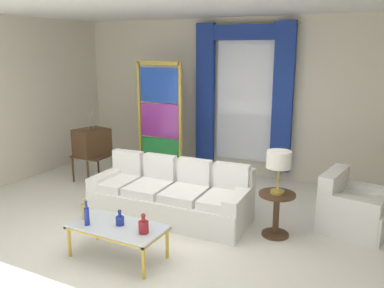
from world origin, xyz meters
TOP-DOWN VIEW (x-y plane):
  - ground_plane at (0.00, 0.00)m, footprint 16.00×16.00m
  - wall_rear at (0.00, 3.06)m, footprint 8.00×0.12m
  - wall_left at (-3.66, 0.60)m, footprint 0.12×7.00m
  - ceiling_slab at (0.00, 0.80)m, footprint 8.00×7.60m
  - curtained_window at (-0.02, 2.89)m, footprint 2.00×0.17m
  - couch_white_long at (-0.25, 0.59)m, footprint 2.38×1.02m
  - coffee_table at (-0.20, -0.78)m, footprint 1.14×0.58m
  - bottle_blue_decanter at (-0.52, -0.93)m, footprint 0.06×0.06m
  - bottle_crystal_tall at (0.19, -0.80)m, footprint 0.12×0.12m
  - bottle_amber_squat at (-0.66, -0.81)m, footprint 0.07×0.07m
  - bottle_ruby_flask at (-0.18, -0.76)m, footprint 0.10×0.10m
  - vintage_tv at (-2.35, 1.29)m, footprint 0.64×0.70m
  - armchair_white at (2.17, 1.29)m, footprint 0.93×0.92m
  - stained_glass_divider at (-1.39, 2.12)m, footprint 0.95×0.05m
  - peacock_figurine at (-0.85, 1.80)m, footprint 0.44×0.60m
  - round_side_table at (1.31, 0.64)m, footprint 0.48×0.48m
  - table_lamp_brass at (1.31, 0.64)m, footprint 0.32×0.32m

SIDE VIEW (x-z plane):
  - ground_plane at x=0.00m, z-range 0.00..0.00m
  - peacock_figurine at x=-0.85m, z-range -0.03..0.47m
  - armchair_white at x=2.17m, z-range -0.11..0.69m
  - couch_white_long at x=-0.25m, z-range -0.12..0.74m
  - round_side_table at x=1.31m, z-range 0.06..0.65m
  - coffee_table at x=-0.20m, z-range 0.17..0.58m
  - bottle_ruby_flask at x=-0.18m, z-range 0.38..0.57m
  - bottle_crystal_tall at x=0.19m, z-range 0.37..0.61m
  - bottle_amber_squat at x=-0.66m, z-range 0.38..0.67m
  - bottle_blue_decanter at x=-0.52m, z-range 0.38..0.69m
  - vintage_tv at x=-2.35m, z-range 0.06..1.40m
  - table_lamp_brass at x=1.31m, z-range 0.74..1.31m
  - stained_glass_divider at x=-1.39m, z-range -0.04..2.16m
  - wall_rear at x=0.00m, z-range 0.00..3.00m
  - wall_left at x=-3.66m, z-range 0.00..3.00m
  - curtained_window at x=-0.02m, z-range 0.39..3.09m
  - ceiling_slab at x=0.00m, z-range 3.00..3.04m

